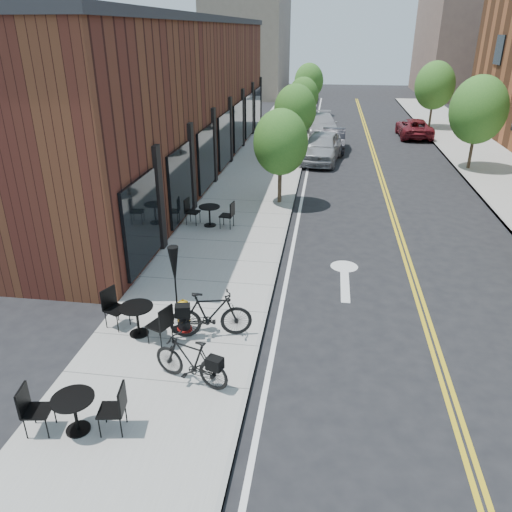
{
  "coord_description": "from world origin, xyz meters",
  "views": [
    {
      "loc": [
        1.27,
        -10.92,
        6.72
      ],
      "look_at": [
        -0.52,
        1.5,
        1.0
      ],
      "focal_mm": 35.0,
      "sensor_mm": 36.0,
      "label": 1
    }
  ],
  "objects_px": {
    "fire_hydrant": "(184,316)",
    "bicycle_left": "(191,360)",
    "patio_umbrella": "(174,272)",
    "bistro_set_a": "(74,409)",
    "bistro_set_b": "(137,316)",
    "parked_car_c": "(322,125)",
    "bistro_set_c": "(210,213)",
    "bicycle_right": "(211,314)",
    "parked_car_b": "(334,140)",
    "parked_car_far": "(414,128)",
    "parked_car_a": "(322,147)"
  },
  "relations": [
    {
      "from": "fire_hydrant",
      "to": "parked_car_c",
      "type": "relative_size",
      "value": 0.17
    },
    {
      "from": "bicycle_left",
      "to": "bistro_set_b",
      "type": "height_order",
      "value": "bicycle_left"
    },
    {
      "from": "bicycle_right",
      "to": "parked_car_c",
      "type": "bearing_deg",
      "value": -17.86
    },
    {
      "from": "bistro_set_b",
      "to": "parked_car_far",
      "type": "xyz_separation_m",
      "value": [
        9.91,
        26.01,
        0.01
      ]
    },
    {
      "from": "bicycle_left",
      "to": "bistro_set_c",
      "type": "relative_size",
      "value": 0.95
    },
    {
      "from": "bicycle_right",
      "to": "parked_car_c",
      "type": "distance_m",
      "value": 25.76
    },
    {
      "from": "bicycle_left",
      "to": "bistro_set_b",
      "type": "relative_size",
      "value": 0.95
    },
    {
      "from": "bistro_set_b",
      "to": "parked_car_b",
      "type": "height_order",
      "value": "parked_car_b"
    },
    {
      "from": "bistro_set_a",
      "to": "patio_umbrella",
      "type": "height_order",
      "value": "patio_umbrella"
    },
    {
      "from": "parked_car_a",
      "to": "parked_car_far",
      "type": "distance_m",
      "value": 9.91
    },
    {
      "from": "bistro_set_c",
      "to": "parked_car_a",
      "type": "relative_size",
      "value": 0.38
    },
    {
      "from": "bistro_set_c",
      "to": "patio_umbrella",
      "type": "relative_size",
      "value": 0.84
    },
    {
      "from": "bicycle_left",
      "to": "bicycle_right",
      "type": "distance_m",
      "value": 1.71
    },
    {
      "from": "parked_car_far",
      "to": "bistro_set_b",
      "type": "bearing_deg",
      "value": 68.59
    },
    {
      "from": "patio_umbrella",
      "to": "parked_car_far",
      "type": "bearing_deg",
      "value": 70.67
    },
    {
      "from": "bicycle_right",
      "to": "parked_car_c",
      "type": "xyz_separation_m",
      "value": [
        1.99,
        25.68,
        0.01
      ]
    },
    {
      "from": "fire_hydrant",
      "to": "bistro_set_b",
      "type": "xyz_separation_m",
      "value": [
        -1.03,
        -0.32,
        0.1
      ]
    },
    {
      "from": "fire_hydrant",
      "to": "parked_car_far",
      "type": "height_order",
      "value": "parked_car_far"
    },
    {
      "from": "bistro_set_a",
      "to": "parked_car_c",
      "type": "distance_m",
      "value": 29.24
    },
    {
      "from": "bistro_set_b",
      "to": "parked_car_c",
      "type": "distance_m",
      "value": 26.12
    },
    {
      "from": "bicycle_left",
      "to": "patio_umbrella",
      "type": "xyz_separation_m",
      "value": [
        -0.81,
        1.83,
        1.04
      ]
    },
    {
      "from": "bistro_set_a",
      "to": "parked_car_c",
      "type": "bearing_deg",
      "value": 73.73
    },
    {
      "from": "patio_umbrella",
      "to": "bistro_set_a",
      "type": "bearing_deg",
      "value": -104.19
    },
    {
      "from": "bistro_set_a",
      "to": "bistro_set_b",
      "type": "relative_size",
      "value": 0.97
    },
    {
      "from": "parked_car_b",
      "to": "bistro_set_b",
      "type": "bearing_deg",
      "value": -100.94
    },
    {
      "from": "bistro_set_b",
      "to": "parked_car_far",
      "type": "relative_size",
      "value": 0.41
    },
    {
      "from": "bistro_set_b",
      "to": "parked_car_c",
      "type": "relative_size",
      "value": 0.38
    },
    {
      "from": "fire_hydrant",
      "to": "bicycle_left",
      "type": "distance_m",
      "value": 1.97
    },
    {
      "from": "patio_umbrella",
      "to": "parked_car_far",
      "type": "distance_m",
      "value": 27.27
    },
    {
      "from": "bistro_set_a",
      "to": "parked_car_b",
      "type": "height_order",
      "value": "parked_car_b"
    },
    {
      "from": "patio_umbrella",
      "to": "fire_hydrant",
      "type": "bearing_deg",
      "value": 9.36
    },
    {
      "from": "parked_car_a",
      "to": "bistro_set_a",
      "type": "bearing_deg",
      "value": -92.4
    },
    {
      "from": "bicycle_right",
      "to": "bistro_set_b",
      "type": "distance_m",
      "value": 1.73
    },
    {
      "from": "bistro_set_b",
      "to": "parked_car_b",
      "type": "distance_m",
      "value": 21.51
    },
    {
      "from": "bistro_set_b",
      "to": "patio_umbrella",
      "type": "xyz_separation_m",
      "value": [
        0.89,
        0.3,
        1.07
      ]
    },
    {
      "from": "bicycle_right",
      "to": "parked_car_a",
      "type": "relative_size",
      "value": 0.4
    },
    {
      "from": "bistro_set_c",
      "to": "parked_car_far",
      "type": "xyz_separation_m",
      "value": [
        9.86,
        18.75,
        0.02
      ]
    },
    {
      "from": "parked_car_a",
      "to": "parked_car_b",
      "type": "distance_m",
      "value": 2.95
    },
    {
      "from": "fire_hydrant",
      "to": "patio_umbrella",
      "type": "relative_size",
      "value": 0.38
    },
    {
      "from": "bistro_set_a",
      "to": "parked_car_far",
      "type": "relative_size",
      "value": 0.4
    },
    {
      "from": "fire_hydrant",
      "to": "parked_car_c",
      "type": "bearing_deg",
      "value": 90.83
    },
    {
      "from": "fire_hydrant",
      "to": "bicycle_left",
      "type": "bearing_deg",
      "value": -63.34
    },
    {
      "from": "bicycle_left",
      "to": "parked_car_a",
      "type": "xyz_separation_m",
      "value": [
        2.16,
        19.7,
        0.17
      ]
    },
    {
      "from": "patio_umbrella",
      "to": "bistro_set_c",
      "type": "bearing_deg",
      "value": 96.85
    },
    {
      "from": "bistro_set_c",
      "to": "patio_umbrella",
      "type": "xyz_separation_m",
      "value": [
        0.84,
        -6.96,
        1.08
      ]
    },
    {
      "from": "parked_car_c",
      "to": "bistro_set_b",
      "type": "bearing_deg",
      "value": -105.31
    },
    {
      "from": "parked_car_c",
      "to": "parked_car_far",
      "type": "xyz_separation_m",
      "value": [
        6.2,
        0.15,
        -0.08
      ]
    },
    {
      "from": "parked_car_a",
      "to": "parked_car_c",
      "type": "xyz_separation_m",
      "value": [
        -0.15,
        7.69,
        -0.11
      ]
    },
    {
      "from": "bicycle_right",
      "to": "bistro_set_a",
      "type": "height_order",
      "value": "bicycle_right"
    },
    {
      "from": "parked_car_c",
      "to": "patio_umbrella",
      "type": "bearing_deg",
      "value": -103.45
    }
  ]
}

